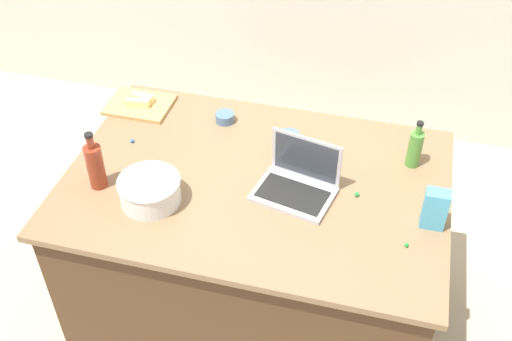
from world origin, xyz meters
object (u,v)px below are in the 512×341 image
at_px(butter_stick_right, 143,98).
at_px(ramekin_medium, 289,139).
at_px(mixing_bowl_large, 150,190).
at_px(cutting_board, 140,105).
at_px(butter_stick_left, 138,103).
at_px(candy_bag, 435,209).
at_px(bottle_olive, 415,148).
at_px(bottle_soy, 95,165).
at_px(ramekin_small, 225,117).
at_px(laptop, 298,182).

distance_m(butter_stick_right, ramekin_medium, 0.76).
xyz_separation_m(mixing_bowl_large, cutting_board, (-0.30, 0.60, -0.05)).
distance_m(butter_stick_left, candy_bag, 1.46).
bearing_deg(bottle_olive, candy_bag, -74.63).
height_order(bottle_olive, ramekin_medium, bottle_olive).
xyz_separation_m(butter_stick_left, candy_bag, (1.39, -0.43, 0.05)).
bearing_deg(bottle_soy, candy_bag, 4.82).
xyz_separation_m(mixing_bowl_large, ramekin_small, (0.13, 0.59, -0.04)).
relative_size(cutting_board, candy_bag, 1.77).
distance_m(laptop, butter_stick_right, 0.95).
bearing_deg(butter_stick_left, bottle_olive, -3.79).
bearing_deg(bottle_olive, mixing_bowl_large, -153.59).
bearing_deg(ramekin_medium, butter_stick_left, 174.39).
xyz_separation_m(laptop, mixing_bowl_large, (-0.55, -0.21, 0.01)).
bearing_deg(butter_stick_right, ramekin_medium, -9.03).
bearing_deg(ramekin_small, ramekin_medium, -14.58).
relative_size(ramekin_medium, candy_bag, 0.57).
height_order(bottle_soy, butter_stick_left, bottle_soy).
height_order(mixing_bowl_large, candy_bag, candy_bag).
xyz_separation_m(cutting_board, candy_bag, (1.39, -0.46, 0.08)).
height_order(ramekin_medium, candy_bag, candy_bag).
xyz_separation_m(bottle_olive, candy_bag, (0.10, -0.35, -0.00)).
height_order(mixing_bowl_large, butter_stick_left, mixing_bowl_large).
distance_m(cutting_board, butter_stick_left, 0.04).
relative_size(butter_stick_right, ramekin_medium, 1.14).
height_order(cutting_board, candy_bag, candy_bag).
relative_size(bottle_olive, ramekin_medium, 2.31).
xyz_separation_m(cutting_board, ramekin_medium, (0.76, -0.10, 0.02)).
distance_m(mixing_bowl_large, candy_bag, 1.10).
relative_size(bottle_soy, ramekin_small, 3.04).
bearing_deg(ramekin_small, bottle_olive, -6.33).
relative_size(cutting_board, ramekin_small, 3.45).
bearing_deg(bottle_olive, laptop, -147.04).
relative_size(cutting_board, ramekin_medium, 3.13).
relative_size(bottle_soy, butter_stick_left, 2.41).
xyz_separation_m(laptop, bottle_soy, (-0.80, -0.17, 0.06)).
distance_m(mixing_bowl_large, butter_stick_right, 0.69).
height_order(laptop, butter_stick_right, laptop).
xyz_separation_m(mixing_bowl_large, butter_stick_left, (-0.30, 0.58, -0.02)).
bearing_deg(butter_stick_right, mixing_bowl_large, -64.76).
distance_m(laptop, bottle_olive, 0.53).
relative_size(cutting_board, butter_stick_right, 2.73).
xyz_separation_m(laptop, butter_stick_right, (-0.85, 0.42, -0.01)).
height_order(butter_stick_left, ramekin_medium, butter_stick_left).
height_order(cutting_board, ramekin_small, ramekin_small).
bearing_deg(mixing_bowl_large, butter_stick_right, 115.24).
height_order(cutting_board, butter_stick_left, butter_stick_left).
relative_size(bottle_olive, cutting_board, 0.74).
bearing_deg(laptop, ramekin_small, 137.96).
height_order(mixing_bowl_large, ramekin_small, mixing_bowl_large).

